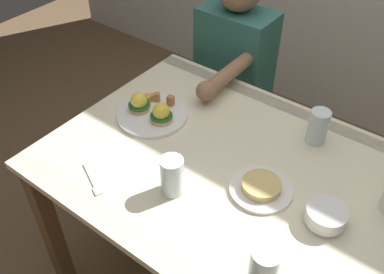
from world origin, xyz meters
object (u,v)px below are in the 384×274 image
fork (93,181)px  fruit_bowl (326,216)px  water_glass_near (317,129)px  water_glass_extra (264,270)px  water_glass_far (172,178)px  dining_table (225,185)px  diner_person (231,73)px  side_plate (261,188)px  eggs_benedict_plate (151,111)px

fork → fruit_bowl: bearing=24.1°
water_glass_near → water_glass_extra: bearing=-77.8°
fork → water_glass_extra: (0.61, 0.02, 0.06)m
water_glass_far → dining_table: bearing=71.3°
water_glass_far → diner_person: size_ratio=0.12×
dining_table → water_glass_far: size_ratio=9.13×
fork → side_plate: side_plate is taller
water_glass_near → water_glass_far: 0.55m
eggs_benedict_plate → diner_person: diner_person is taller
water_glass_near → diner_person: size_ratio=0.12×
dining_table → fork: size_ratio=8.10×
side_plate → fruit_bowl: bearing=1.1°
eggs_benedict_plate → water_glass_far: 0.39m
dining_table → fruit_bowl: (0.36, -0.03, 0.14)m
dining_table → water_glass_extra: bearing=-44.8°
water_glass_near → water_glass_extra: 0.61m
water_glass_far → side_plate: bearing=37.0°
eggs_benedict_plate → fruit_bowl: bearing=-5.7°
side_plate → water_glass_far: bearing=-143.0°
fruit_bowl → water_glass_far: (-0.43, -0.17, 0.03)m
dining_table → water_glass_far: bearing=-108.7°
water_glass_near → water_glass_far: same height
water_glass_near → water_glass_extra: (0.13, -0.59, 0.00)m
fruit_bowl → water_glass_extra: 0.28m
water_glass_far → diner_person: (-0.30, 0.80, -0.15)m
eggs_benedict_plate → water_glass_far: water_glass_far is taller
fruit_bowl → diner_person: bearing=139.2°
eggs_benedict_plate → side_plate: bearing=-8.4°
dining_table → eggs_benedict_plate: size_ratio=4.44×
dining_table → side_plate: side_plate is taller
eggs_benedict_plate → diner_person: 0.57m
eggs_benedict_plate → water_glass_extra: bearing=-27.2°
water_glass_far → water_glass_extra: 0.40m
fruit_bowl → fork: size_ratio=0.81×
fruit_bowl → fork: fruit_bowl is taller
diner_person → dining_table: bearing=-58.3°
side_plate → fork: bearing=-147.0°
fork → diner_person: bearing=94.5°
eggs_benedict_plate → fork: bearing=-78.9°
water_glass_near → side_plate: 0.32m
fork → water_glass_far: 0.27m
fruit_bowl → side_plate: fruit_bowl is taller
dining_table → fork: 0.46m
fruit_bowl → side_plate: (-0.21, -0.00, -0.02)m
eggs_benedict_plate → fruit_bowl: eggs_benedict_plate is taller
side_plate → eggs_benedict_plate: bearing=171.6°
eggs_benedict_plate → water_glass_far: size_ratio=2.05×
water_glass_near → dining_table: bearing=-123.3°
water_glass_extra → diner_person: diner_person is taller
fruit_bowl → water_glass_far: water_glass_far is taller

